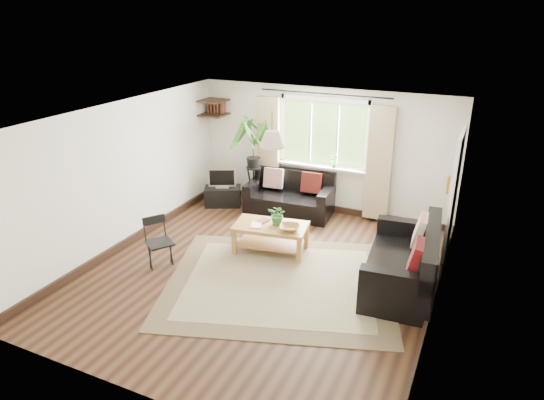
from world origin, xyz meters
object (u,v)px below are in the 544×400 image
at_px(palm_stand, 254,164).
at_px(tv_stand, 223,196).
at_px(folding_chair, 160,244).
at_px(sofa_back, 289,195).
at_px(coffee_table, 271,238).
at_px(sofa_right, 402,259).

bearing_deg(palm_stand, tv_stand, -159.57).
bearing_deg(folding_chair, sofa_back, 14.00).
bearing_deg(tv_stand, coffee_table, -64.95).
xyz_separation_m(sofa_right, folding_chair, (-3.47, -0.99, -0.05)).
height_order(sofa_right, palm_stand, palm_stand).
xyz_separation_m(tv_stand, palm_stand, (0.60, 0.22, 0.71)).
bearing_deg(sofa_back, coffee_table, -82.55).
distance_m(coffee_table, folding_chair, 1.78).
relative_size(sofa_back, folding_chair, 2.08).
height_order(sofa_back, folding_chair, folding_chair).
height_order(sofa_right, coffee_table, sofa_right).
distance_m(tv_stand, folding_chair, 2.62).
bearing_deg(sofa_back, folding_chair, -114.47).
distance_m(sofa_right, folding_chair, 3.61).
relative_size(sofa_back, coffee_table, 1.39).
bearing_deg(coffee_table, folding_chair, -138.74).
bearing_deg(sofa_right, coffee_table, -100.13).
xyz_separation_m(sofa_back, palm_stand, (-0.79, 0.06, 0.51)).
distance_m(sofa_back, tv_stand, 1.42).
xyz_separation_m(sofa_right, tv_stand, (-3.87, 1.59, -0.25)).
xyz_separation_m(sofa_right, coffee_table, (-2.14, 0.18, -0.20)).
relative_size(sofa_back, sofa_right, 0.88).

